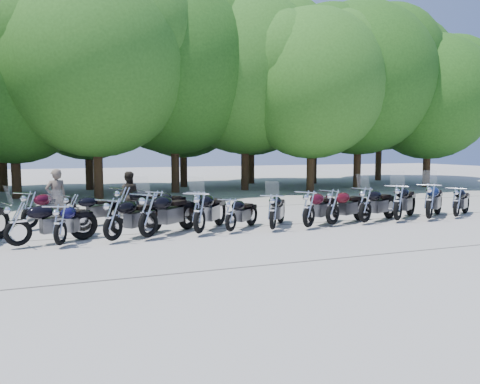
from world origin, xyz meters
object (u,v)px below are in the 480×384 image
object	(u,v)px
motorcycle_13	(457,201)
motorcycle_7	(273,210)
motorcycle_1	(18,222)
motorcycle_5	(199,211)
motorcycle_3	(113,218)
motorcycle_8	(309,208)
motorcycle_9	(333,206)
motorcycle_14	(30,208)
motorcycle_2	(60,223)
motorcycle_16	(124,204)
motorcycle_17	(158,205)
motorcycle_11	(398,201)
motorcycle_6	(231,214)
rider_1	(128,195)
motorcycle_10	(365,204)
rider_0	(56,197)
motorcycle_12	(430,200)
motorcycle_4	(148,213)
motorcycle_15	(73,209)
motorcycle_18	(196,204)

from	to	relation	value
motorcycle_13	motorcycle_7	bearing A→B (deg)	56.94
motorcycle_1	motorcycle_5	distance (m)	4.57
motorcycle_3	motorcycle_7	size ratio (longest dim) A/B	1.06
motorcycle_8	motorcycle_9	world-z (taller)	motorcycle_8
motorcycle_8	motorcycle_14	bearing A→B (deg)	35.31
motorcycle_2	motorcycle_16	bearing A→B (deg)	-101.07
motorcycle_2	motorcycle_17	xyz separation A→B (m)	(2.91, 2.78, -0.00)
motorcycle_11	motorcycle_14	size ratio (longest dim) A/B	1.07
motorcycle_1	motorcycle_16	size ratio (longest dim) A/B	0.94
motorcycle_6	motorcycle_8	bearing A→B (deg)	-139.04
motorcycle_16	motorcycle_17	bearing A→B (deg)	-115.28
rider_1	motorcycle_10	bearing A→B (deg)	165.00
motorcycle_10	rider_0	size ratio (longest dim) A/B	1.34
motorcycle_6	motorcycle_12	bearing A→B (deg)	-135.75
motorcycle_14	motorcycle_9	bearing A→B (deg)	-157.03
motorcycle_4	motorcycle_8	world-z (taller)	motorcycle_4
motorcycle_3	motorcycle_10	bearing A→B (deg)	-130.93
motorcycle_4	motorcycle_10	bearing A→B (deg)	-130.44
motorcycle_8	motorcycle_13	size ratio (longest dim) A/B	1.08
motorcycle_2	motorcycle_8	bearing A→B (deg)	-156.01
motorcycle_1	motorcycle_4	bearing A→B (deg)	-112.63
motorcycle_10	motorcycle_6	bearing A→B (deg)	63.33
motorcycle_4	motorcycle_5	size ratio (longest dim) A/B	1.03
motorcycle_15	motorcycle_17	bearing A→B (deg)	-115.23
motorcycle_10	motorcycle_12	distance (m)	2.45
motorcycle_1	rider_0	distance (m)	3.51
motorcycle_8	motorcycle_9	size ratio (longest dim) A/B	1.01
motorcycle_14	rider_0	world-z (taller)	rider_0
motorcycle_10	motorcycle_11	size ratio (longest dim) A/B	0.96
motorcycle_10	motorcycle_11	distance (m)	1.25
motorcycle_5	motorcycle_13	distance (m)	9.20
motorcycle_5	motorcycle_11	distance (m)	6.72
motorcycle_10	motorcycle_18	size ratio (longest dim) A/B	1.18
motorcycle_1	motorcycle_14	world-z (taller)	motorcycle_14
motorcycle_6	motorcycle_16	size ratio (longest dim) A/B	0.83
motorcycle_16	motorcycle_18	size ratio (longest dim) A/B	1.21
motorcycle_4	motorcycle_7	size ratio (longest dim) A/B	1.15
motorcycle_14	motorcycle_18	world-z (taller)	motorcycle_14
motorcycle_3	motorcycle_17	xyz separation A→B (m)	(1.65, 2.68, -0.06)
motorcycle_3	motorcycle_7	xyz separation A→B (m)	(4.54, 0.09, -0.04)
motorcycle_5	motorcycle_11	world-z (taller)	motorcycle_11
motorcycle_15	motorcycle_13	bearing A→B (deg)	-127.65
motorcycle_2	motorcycle_3	size ratio (longest dim) A/B	0.92
motorcycle_11	motorcycle_16	distance (m)	8.84
rider_1	motorcycle_16	bearing A→B (deg)	90.03
motorcycle_14	rider_0	xyz separation A→B (m)	(0.73, 0.77, 0.23)
motorcycle_6	motorcycle_11	bearing A→B (deg)	-135.02
motorcycle_8	motorcycle_18	world-z (taller)	motorcycle_8
motorcycle_1	motorcycle_16	bearing A→B (deg)	-70.33
motorcycle_4	rider_1	world-z (taller)	rider_1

